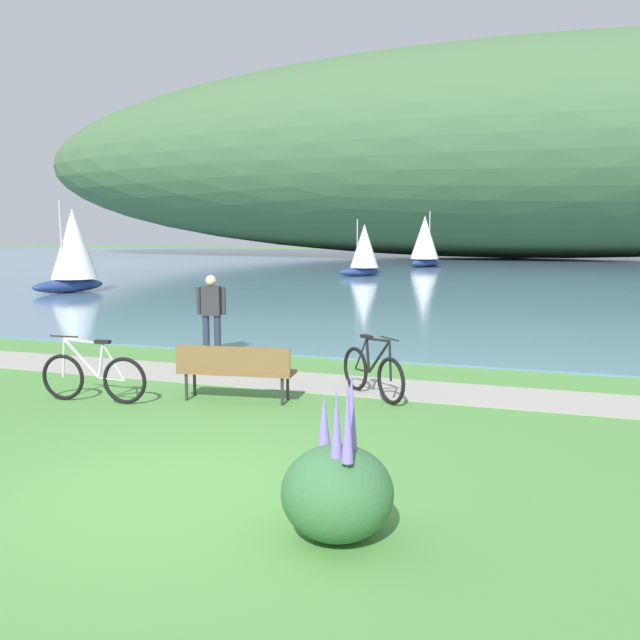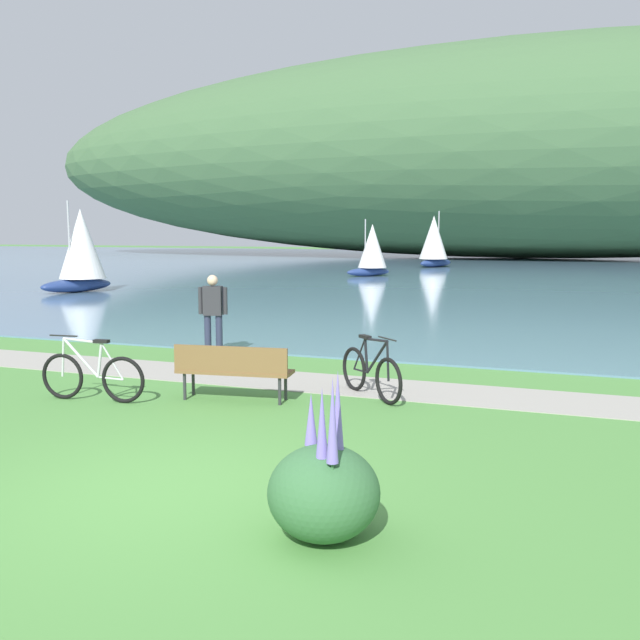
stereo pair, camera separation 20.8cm
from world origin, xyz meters
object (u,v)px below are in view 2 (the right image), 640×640
object	(u,v)px
bicycle_leaning_near_bench	(371,372)
person_at_shoreline	(213,310)
park_bench_near_camera	(233,368)
sailboat_toward_hillside	(434,241)
sailboat_mid_bay	(372,249)
sailboat_far_off	(81,249)
bicycle_beside_path	(92,376)

from	to	relation	value
bicycle_leaning_near_bench	person_at_shoreline	xyz separation A→B (m)	(-4.03, 2.26, 0.58)
park_bench_near_camera	sailboat_toward_hillside	size ratio (longest dim) A/B	0.46
person_at_shoreline	sailboat_toward_hillside	distance (m)	36.87
person_at_shoreline	sailboat_mid_bay	size ratio (longest dim) A/B	0.53
park_bench_near_camera	sailboat_mid_bay	size ratio (longest dim) A/B	0.57
sailboat_mid_bay	park_bench_near_camera	bearing A→B (deg)	-78.28
sailboat_toward_hillside	sailboat_far_off	world-z (taller)	sailboat_toward_hillside
park_bench_near_camera	sailboat_far_off	distance (m)	20.94
bicycle_leaning_near_bench	sailboat_far_off	size ratio (longest dim) A/B	0.35
bicycle_beside_path	sailboat_toward_hillside	xyz separation A→B (m)	(-2.51, 40.74, 1.52)
person_at_shoreline	sailboat_mid_bay	distance (m)	26.07
sailboat_toward_hillside	sailboat_far_off	xyz separation A→B (m)	(-10.21, -25.21, -0.08)
park_bench_near_camera	bicycle_beside_path	world-z (taller)	bicycle_beside_path
bicycle_leaning_near_bench	sailboat_toward_hillside	bearing A→B (deg)	99.41
park_bench_near_camera	bicycle_beside_path	distance (m)	2.18
park_bench_near_camera	sailboat_toward_hillside	bearing A→B (deg)	96.49
sailboat_toward_hillside	bicycle_leaning_near_bench	bearing A→B (deg)	-80.59
sailboat_toward_hillside	sailboat_mid_bay	bearing A→B (deg)	-97.58
park_bench_near_camera	sailboat_mid_bay	xyz separation A→B (m)	(-6.02, 28.99, 1.04)
park_bench_near_camera	person_at_shoreline	bearing A→B (deg)	123.20
sailboat_mid_bay	sailboat_toward_hillside	xyz separation A→B (m)	(1.47, 11.01, 0.35)
sailboat_mid_bay	sailboat_far_off	distance (m)	16.68
bicycle_leaning_near_bench	sailboat_far_off	world-z (taller)	sailboat_far_off
park_bench_near_camera	sailboat_far_off	bearing A→B (deg)	134.94
bicycle_beside_path	bicycle_leaning_near_bench	bearing A→B (deg)	23.24
sailboat_toward_hillside	sailboat_far_off	size ratio (longest dim) A/B	1.04
person_at_shoreline	sailboat_toward_hillside	bearing A→B (deg)	93.80
bicycle_beside_path	sailboat_toward_hillside	world-z (taller)	sailboat_toward_hillside
sailboat_toward_hillside	person_at_shoreline	bearing A→B (deg)	-86.20
person_at_shoreline	sailboat_mid_bay	world-z (taller)	sailboat_mid_bay
sailboat_mid_bay	sailboat_far_off	bearing A→B (deg)	-121.62
park_bench_near_camera	sailboat_mid_bay	bearing A→B (deg)	101.72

